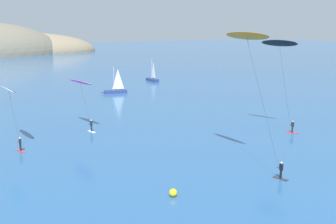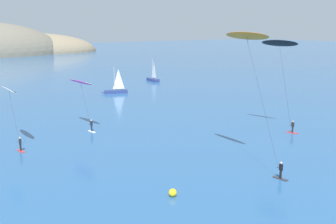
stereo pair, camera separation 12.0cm
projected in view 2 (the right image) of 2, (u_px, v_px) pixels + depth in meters
The scene contains 7 objects.
sailboat_near at pixel (115, 90), 89.74m from camera, with size 5.89×2.92×5.70m.
sailboat_far at pixel (152, 79), 109.20m from camera, with size 1.86×5.95×5.70m.
kitesurfer_black at pixel (281, 50), 56.19m from camera, with size 2.43×5.99×12.47m.
kitesurfer_magenta at pixel (81, 86), 58.17m from camera, with size 1.74×6.49×6.94m.
kitesurfer_orange at pixel (249, 46), 41.63m from camera, with size 1.41×9.29×13.78m.
kitesurfer_white at pixel (10, 94), 50.03m from camera, with size 1.37×7.19×7.21m.
marker_buoy at pixel (173, 193), 35.85m from camera, with size 0.70×0.70×0.70m, color yellow.
Camera 2 is at (-33.63, -16.52, 14.40)m, focal length 45.00 mm.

